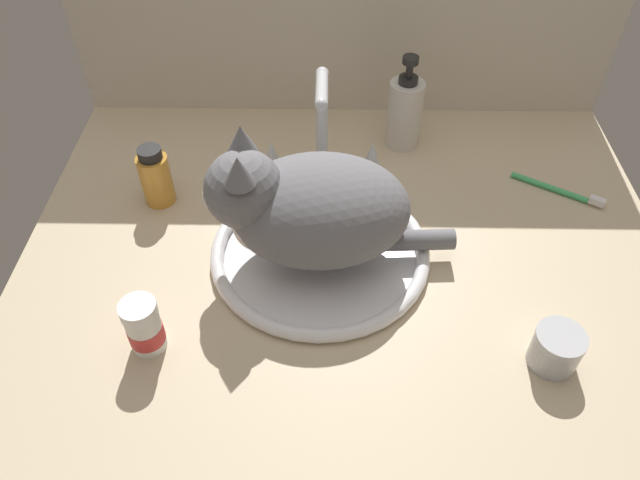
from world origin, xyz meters
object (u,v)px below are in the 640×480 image
(sink_basin, at_px, (320,254))
(faucet, at_px, (322,137))
(pill_bottle, at_px, (144,327))
(toothbrush, at_px, (559,190))
(metal_jar, at_px, (556,349))
(amber_bottle, at_px, (156,177))
(soap_pump_bottle, at_px, (405,112))
(cat, at_px, (305,209))

(sink_basin, xyz_separation_m, faucet, (0.00, 0.21, 0.07))
(pill_bottle, xyz_separation_m, toothbrush, (0.64, 0.33, -0.03))
(metal_jar, height_order, amber_bottle, amber_bottle)
(soap_pump_bottle, bearing_deg, faucet, -147.46)
(metal_jar, relative_size, amber_bottle, 0.61)
(sink_basin, relative_size, faucet, 1.63)
(faucet, bearing_deg, cat, -95.95)
(faucet, relative_size, cat, 0.56)
(metal_jar, bearing_deg, faucet, 128.67)
(toothbrush, bearing_deg, faucet, 173.64)
(pill_bottle, bearing_deg, metal_jar, -1.86)
(cat, distance_m, pill_bottle, 0.27)
(metal_jar, bearing_deg, cat, 151.33)
(cat, xyz_separation_m, toothbrush, (0.43, 0.16, -0.10))
(sink_basin, bearing_deg, amber_bottle, 154.42)
(pill_bottle, height_order, toothbrush, pill_bottle)
(cat, xyz_separation_m, soap_pump_bottle, (0.17, 0.30, -0.04))
(amber_bottle, relative_size, toothbrush, 0.75)
(soap_pump_bottle, height_order, toothbrush, soap_pump_bottle)
(soap_pump_bottle, relative_size, toothbrush, 1.25)
(pill_bottle, relative_size, amber_bottle, 0.81)
(cat, xyz_separation_m, pill_bottle, (-0.21, -0.16, -0.06))
(cat, height_order, metal_jar, cat)
(cat, height_order, soap_pump_bottle, cat)
(metal_jar, bearing_deg, amber_bottle, 151.77)
(pill_bottle, bearing_deg, sink_basin, 35.76)
(faucet, distance_m, pill_bottle, 0.44)
(metal_jar, bearing_deg, soap_pump_bottle, 108.44)
(sink_basin, height_order, pill_bottle, pill_bottle)
(cat, bearing_deg, soap_pump_bottle, 60.48)
(sink_basin, bearing_deg, toothbrush, 21.20)
(metal_jar, xyz_separation_m, amber_bottle, (-0.59, 0.32, 0.02))
(cat, height_order, toothbrush, cat)
(faucet, bearing_deg, pill_bottle, -121.76)
(pill_bottle, bearing_deg, cat, 38.28)
(sink_basin, relative_size, toothbrush, 2.38)
(faucet, relative_size, pill_bottle, 2.39)
(toothbrush, bearing_deg, cat, -159.64)
(metal_jar, distance_m, pill_bottle, 0.54)
(amber_bottle, distance_m, toothbrush, 0.69)
(pill_bottle, bearing_deg, faucet, 58.24)
(soap_pump_bottle, distance_m, toothbrush, 0.31)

